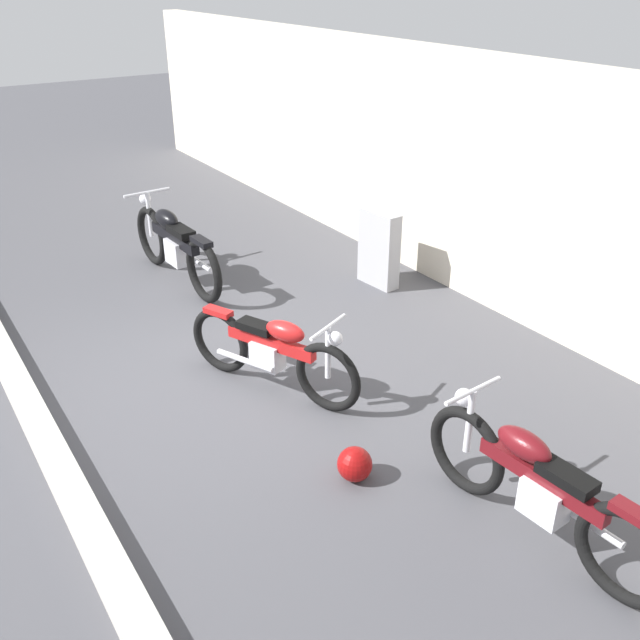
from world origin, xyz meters
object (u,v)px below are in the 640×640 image
motorcycle_red (273,351)px  motorcycle_maroon (538,487)px  stone_marker (379,249)px  motorcycle_black (175,245)px  helmet (355,464)px

motorcycle_red → motorcycle_maroon: motorcycle_maroon is taller
stone_marker → motorcycle_black: bearing=-125.6°
stone_marker → motorcycle_black: 2.54m
motorcycle_maroon → helmet: bearing=26.0°
stone_marker → motorcycle_red: (1.40, -2.31, -0.06)m
helmet → motorcycle_maroon: (1.18, 0.68, 0.30)m
motorcycle_red → motorcycle_black: (-2.88, 0.25, 0.07)m
stone_marker → motorcycle_maroon: (4.05, -1.75, -0.04)m
stone_marker → motorcycle_red: 2.70m
stone_marker → motorcycle_red: size_ratio=0.53×
motorcycle_black → stone_marker: bearing=-128.7°
motorcycle_red → helmet: bearing=-28.1°
motorcycle_black → motorcycle_red: bearing=171.9°
helmet → motorcycle_black: size_ratio=0.12×
helmet → motorcycle_maroon: bearing=29.9°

